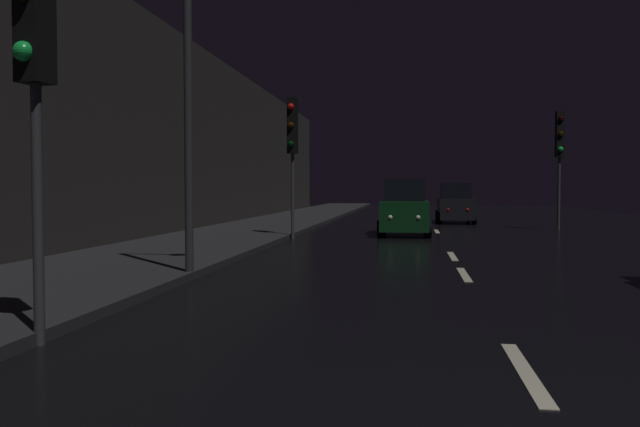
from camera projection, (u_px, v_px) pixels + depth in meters
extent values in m
cube|color=black|center=(436.00, 230.00, 27.58)|extent=(27.17, 84.00, 0.02)
cube|color=#28282B|center=(263.00, 227.00, 28.57)|extent=(4.40, 84.00, 0.15)
cube|color=#2D2B28|center=(176.00, 135.00, 25.31)|extent=(0.80, 63.00, 7.54)
cube|color=beige|center=(525.00, 371.00, 6.29)|extent=(0.16, 2.20, 0.01)
cube|color=beige|center=(464.00, 275.00, 13.35)|extent=(0.16, 2.20, 0.01)
cube|color=beige|center=(452.00, 256.00, 16.96)|extent=(0.16, 2.20, 0.01)
cube|color=beige|center=(437.00, 231.00, 26.68)|extent=(0.16, 2.20, 0.01)
cylinder|color=#38383A|center=(559.00, 194.00, 27.62)|extent=(0.12, 0.12, 3.05)
cube|color=black|center=(560.00, 134.00, 27.52)|extent=(0.32, 0.35, 1.90)
sphere|color=black|center=(561.00, 119.00, 27.32)|extent=(0.22, 0.22, 0.22)
sphere|color=black|center=(561.00, 134.00, 27.34)|extent=(0.22, 0.22, 0.22)
sphere|color=#19D84C|center=(561.00, 149.00, 27.37)|extent=(0.22, 0.22, 0.22)
cylinder|color=#38383A|center=(293.00, 196.00, 22.72)|extent=(0.12, 0.12, 2.94)
cube|color=black|center=(293.00, 126.00, 22.62)|extent=(0.35, 0.38, 1.90)
sphere|color=red|center=(291.00, 106.00, 22.43)|extent=(0.22, 0.22, 0.22)
sphere|color=black|center=(291.00, 125.00, 22.45)|extent=(0.22, 0.22, 0.22)
sphere|color=black|center=(291.00, 144.00, 22.48)|extent=(0.22, 0.22, 0.22)
cylinder|color=#38383A|center=(38.00, 215.00, 7.32)|extent=(0.12, 0.12, 2.90)
sphere|color=#19D84C|center=(23.00, 51.00, 7.09)|extent=(0.22, 0.22, 0.22)
cylinder|color=#2D2D30|center=(188.00, 80.00, 12.55)|extent=(0.16, 0.16, 7.62)
cube|color=#0F3819|center=(405.00, 215.00, 24.76)|extent=(1.73, 4.03, 1.06)
cube|color=black|center=(405.00, 190.00, 24.87)|extent=(1.47, 2.02, 0.81)
cylinder|color=black|center=(428.00, 229.00, 23.27)|extent=(0.21, 0.61, 0.61)
cylinder|color=black|center=(380.00, 229.00, 23.49)|extent=(0.21, 0.61, 0.61)
cylinder|color=black|center=(426.00, 225.00, 26.06)|extent=(0.21, 0.61, 0.61)
cylinder|color=black|center=(383.00, 224.00, 26.29)|extent=(0.21, 0.61, 0.61)
sphere|color=white|center=(418.00, 217.00, 22.74)|extent=(0.17, 0.17, 0.17)
sphere|color=white|center=(390.00, 217.00, 22.87)|extent=(0.17, 0.17, 0.17)
sphere|color=red|center=(417.00, 213.00, 26.65)|extent=(0.17, 0.17, 0.17)
sphere|color=red|center=(393.00, 213.00, 26.78)|extent=(0.17, 0.17, 0.17)
cube|color=black|center=(455.00, 209.00, 33.44)|extent=(1.67, 3.90, 1.02)
cube|color=black|center=(455.00, 191.00, 33.27)|extent=(1.42, 1.95, 0.78)
cylinder|color=black|center=(437.00, 216.00, 34.92)|extent=(0.20, 0.59, 0.59)
cylinder|color=black|center=(469.00, 216.00, 34.70)|extent=(0.20, 0.59, 0.59)
cylinder|color=black|center=(440.00, 218.00, 32.21)|extent=(0.20, 0.59, 0.59)
cylinder|color=black|center=(474.00, 218.00, 32.00)|extent=(0.20, 0.59, 0.59)
sphere|color=slate|center=(444.00, 207.00, 35.39)|extent=(0.17, 0.17, 0.17)
sphere|color=slate|center=(461.00, 208.00, 35.27)|extent=(0.17, 0.17, 0.17)
sphere|color=red|center=(448.00, 210.00, 31.61)|extent=(0.17, 0.17, 0.17)
sphere|color=red|center=(468.00, 210.00, 31.49)|extent=(0.17, 0.17, 0.17)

